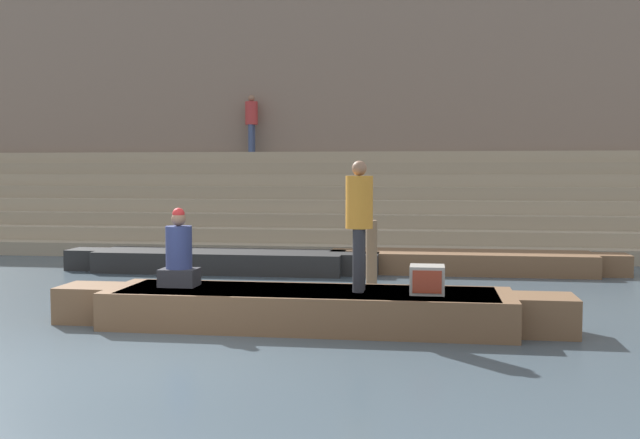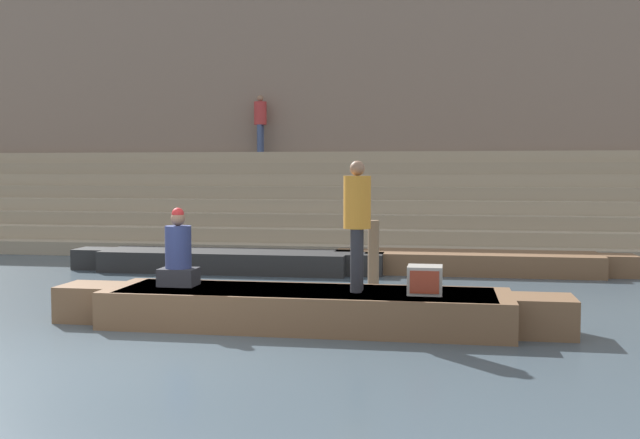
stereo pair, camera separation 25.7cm
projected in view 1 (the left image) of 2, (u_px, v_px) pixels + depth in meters
The scene contains 11 objects.
ground_plane at pixel (119, 360), 8.54m from camera, with size 120.00×120.00×0.00m, color #3D4C56.
ghat_steps at pixel (307, 212), 21.53m from camera, with size 36.00×5.49×2.74m.
back_wall at pixel (319, 113), 23.84m from camera, with size 34.20×1.28×8.07m.
rowboat_main at pixel (307, 307), 10.33m from camera, with size 7.16×1.54×0.52m.
person_standing at pixel (359, 216), 10.17m from camera, with size 0.37×0.37×1.78m.
person_rowing at pixel (179, 255), 10.65m from camera, with size 0.52×0.41×1.12m.
tv_set at pixel (427, 280), 10.00m from camera, with size 0.46×0.45×0.38m.
moored_boat_shore at pixel (476, 262), 15.83m from camera, with size 6.18×1.33×0.44m.
moored_boat_distant at pixel (220, 261), 16.01m from camera, with size 6.78×1.33×0.44m.
mooring_post at pixel (372, 258), 12.82m from camera, with size 0.19×0.19×1.31m, color brown.
person_on_steps at pixel (252, 120), 23.22m from camera, with size 0.39×0.39×1.77m.
Camera 1 is at (3.50, -8.00, 2.16)m, focal length 42.00 mm.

